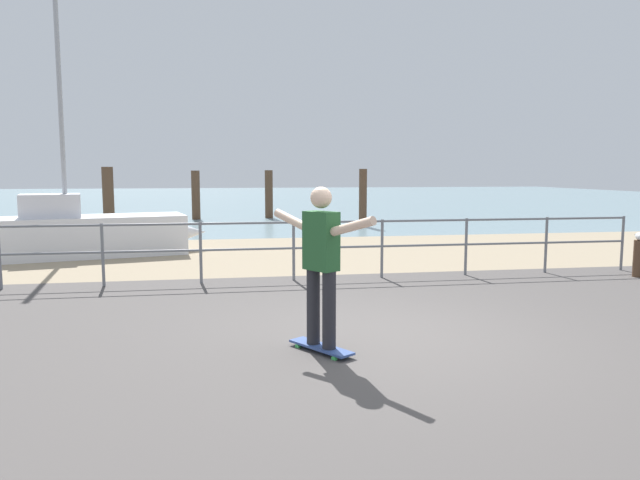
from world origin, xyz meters
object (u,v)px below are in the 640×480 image
bollard_short (638,259)px  skateboarder (321,257)px  sailboat (89,233)px  seagull (640,236)px  skateboard (321,347)px

bollard_short → skateboarder: bearing=-151.8°
skateboarder → bollard_short: 7.17m
sailboat → seagull: (10.17, -4.40, 0.23)m
sailboat → seagull: 11.08m
skateboard → seagull: bearing=28.1°
sailboat → bollard_short: 11.08m
skateboard → bollard_short: bearing=28.2°
skateboard → skateboarder: skateboarder is taller
sailboat → skateboarder: bearing=-63.4°
skateboarder → seagull: size_ratio=3.59×
seagull → bollard_short: bearing=64.3°
skateboarder → bollard_short: (6.29, 3.37, -0.68)m
sailboat → skateboarder: size_ratio=3.30×
skateboarder → bollard_short: bearing=28.2°
sailboat → skateboarder: 8.69m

